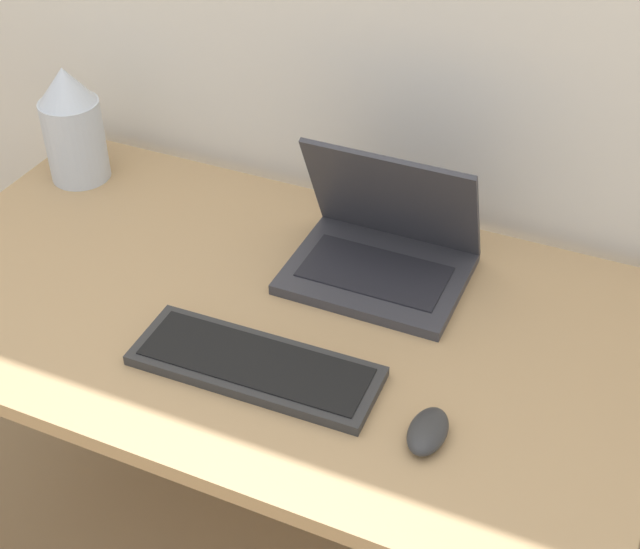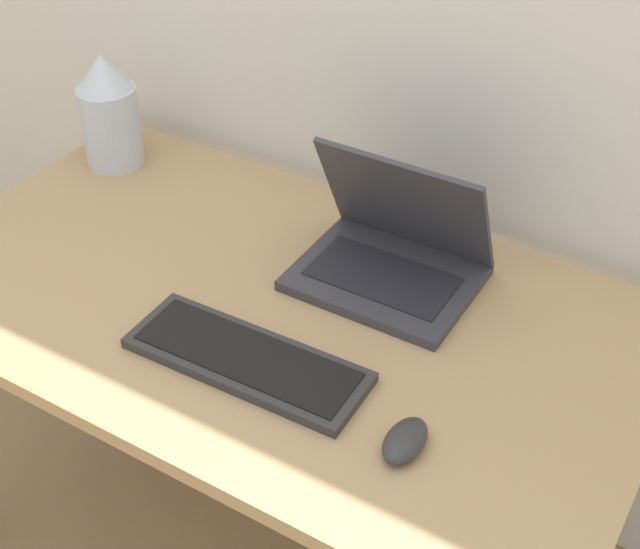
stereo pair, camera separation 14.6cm
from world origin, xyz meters
name	(u,v)px [view 2 (the right image)]	position (x,y,z in m)	size (l,w,h in m)	color
desk	(271,338)	(0.00, 0.38, 0.65)	(1.33, 0.75, 0.74)	tan
laptop	(392,252)	(0.15, 0.55, 0.79)	(0.31, 0.25, 0.24)	#333338
keyboard	(247,359)	(0.06, 0.23, 0.75)	(0.41, 0.15, 0.02)	#2D2D2D
mouse	(405,441)	(0.35, 0.20, 0.76)	(0.06, 0.10, 0.03)	#2D2D2D
vase	(109,111)	(-0.55, 0.60, 0.86)	(0.12, 0.12, 0.25)	silver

